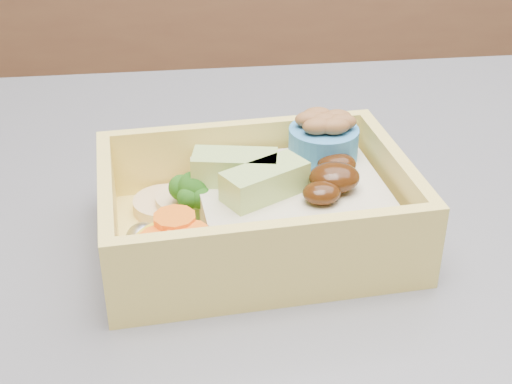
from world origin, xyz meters
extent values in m
cube|color=brown|center=(0.00, 1.20, 0.45)|extent=(3.20, 0.60, 0.90)
cube|color=#F4D764|center=(0.00, 0.03, 0.92)|extent=(0.18, 0.14, 0.01)
cube|color=#F4D764|center=(-0.01, 0.09, 0.95)|extent=(0.18, 0.02, 0.04)
cube|color=#F4D764|center=(0.00, -0.03, 0.95)|extent=(0.18, 0.02, 0.04)
cube|color=#F4D764|center=(0.08, 0.03, 0.95)|extent=(0.02, 0.11, 0.04)
cube|color=#F4D764|center=(-0.09, 0.02, 0.95)|extent=(0.02, 0.11, 0.04)
cube|color=tan|center=(0.02, 0.03, 0.94)|extent=(0.11, 0.11, 0.03)
ellipsoid|color=#341807|center=(0.04, 0.02, 0.96)|extent=(0.03, 0.03, 0.02)
ellipsoid|color=#341807|center=(0.05, 0.04, 0.96)|extent=(0.02, 0.02, 0.01)
ellipsoid|color=#341807|center=(0.03, 0.01, 0.96)|extent=(0.02, 0.02, 0.01)
cube|color=#ABCE6C|center=(0.00, 0.02, 0.96)|extent=(0.05, 0.04, 0.02)
cube|color=#ABCE6C|center=(-0.01, 0.04, 0.96)|extent=(0.05, 0.03, 0.02)
cylinder|color=#67A156|center=(-0.04, 0.04, 0.94)|extent=(0.01, 0.01, 0.02)
sphere|color=#225A14|center=(-0.04, 0.04, 0.95)|extent=(0.02, 0.02, 0.02)
sphere|color=#225A14|center=(-0.03, 0.04, 0.95)|extent=(0.02, 0.02, 0.02)
sphere|color=#225A14|center=(-0.04, 0.04, 0.95)|extent=(0.02, 0.02, 0.02)
sphere|color=#225A14|center=(-0.03, 0.03, 0.95)|extent=(0.01, 0.01, 0.01)
sphere|color=#225A14|center=(-0.04, 0.03, 0.95)|extent=(0.01, 0.01, 0.01)
sphere|color=#225A14|center=(-0.04, 0.05, 0.95)|extent=(0.01, 0.01, 0.01)
cylinder|color=gold|center=(-0.05, -0.01, 0.94)|extent=(0.04, 0.04, 0.02)
cylinder|color=orange|center=(-0.05, 0.00, 0.95)|extent=(0.02, 0.02, 0.00)
cylinder|color=orange|center=(-0.06, -0.01, 0.95)|extent=(0.02, 0.02, 0.00)
cylinder|color=orange|center=(-0.04, -0.01, 0.95)|extent=(0.02, 0.02, 0.00)
cylinder|color=orange|center=(-0.05, 0.00, 0.96)|extent=(0.02, 0.02, 0.00)
cylinder|color=tan|center=(-0.05, 0.06, 0.93)|extent=(0.04, 0.04, 0.01)
cylinder|color=tan|center=(-0.04, 0.05, 0.94)|extent=(0.04, 0.04, 0.01)
ellipsoid|color=silver|center=(-0.02, 0.07, 0.94)|extent=(0.02, 0.02, 0.02)
ellipsoid|color=silver|center=(-0.07, 0.01, 0.94)|extent=(0.02, 0.02, 0.02)
cylinder|color=#3882C0|center=(0.04, 0.06, 0.96)|extent=(0.04, 0.04, 0.02)
ellipsoid|color=brown|center=(0.04, 0.06, 0.98)|extent=(0.02, 0.01, 0.01)
ellipsoid|color=brown|center=(0.05, 0.07, 0.98)|extent=(0.02, 0.01, 0.01)
ellipsoid|color=brown|center=(0.04, 0.07, 0.98)|extent=(0.02, 0.01, 0.01)
ellipsoid|color=brown|center=(0.05, 0.06, 0.98)|extent=(0.02, 0.01, 0.01)
ellipsoid|color=brown|center=(0.04, 0.06, 0.98)|extent=(0.02, 0.01, 0.01)
ellipsoid|color=brown|center=(0.05, 0.06, 0.98)|extent=(0.02, 0.01, 0.01)
ellipsoid|color=brown|center=(0.04, 0.07, 0.98)|extent=(0.02, 0.01, 0.01)
camera|label=1|loc=(-0.05, -0.32, 1.16)|focal=50.00mm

